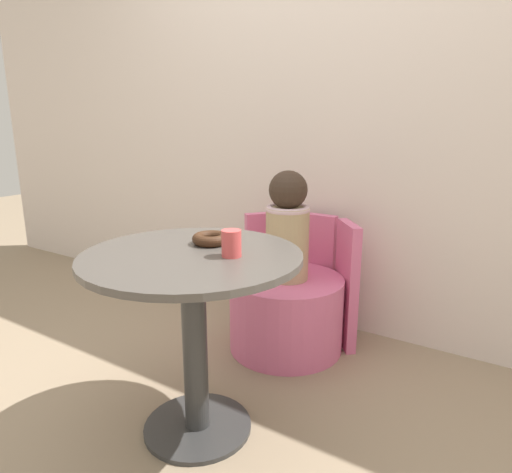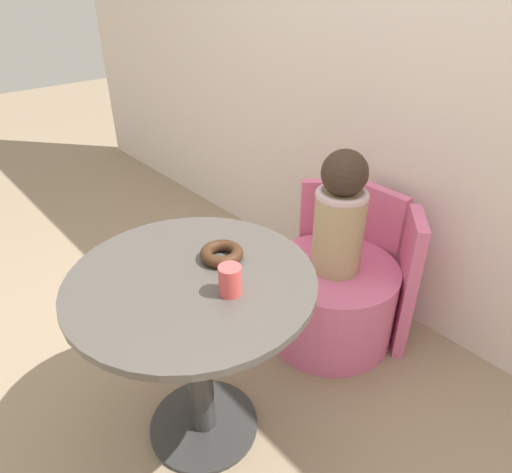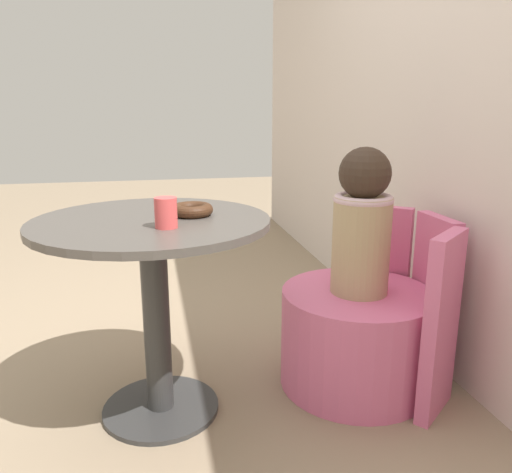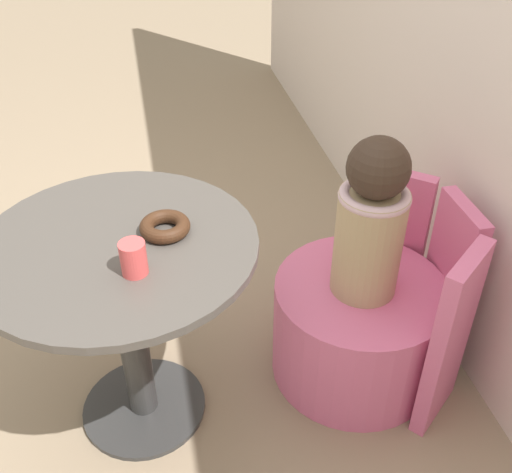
{
  "view_description": "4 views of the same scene",
  "coord_description": "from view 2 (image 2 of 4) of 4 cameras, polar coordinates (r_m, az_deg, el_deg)",
  "views": [
    {
      "loc": [
        1.03,
        -1.2,
        1.15
      ],
      "look_at": [
        0.01,
        0.39,
        0.67
      ],
      "focal_mm": 32.0,
      "sensor_mm": 36.0,
      "label": 1
    },
    {
      "loc": [
        1.0,
        -0.63,
        1.53
      ],
      "look_at": [
        -0.07,
        0.3,
        0.67
      ],
      "focal_mm": 32.0,
      "sensor_mm": 36.0,
      "label": 2
    },
    {
      "loc": [
        1.63,
        -0.04,
        1.05
      ],
      "look_at": [
        -0.02,
        0.31,
        0.61
      ],
      "focal_mm": 35.0,
      "sensor_mm": 36.0,
      "label": 3
    },
    {
      "loc": [
        1.37,
        0.06,
        1.67
      ],
      "look_at": [
        0.03,
        0.34,
        0.67
      ],
      "focal_mm": 42.0,
      "sensor_mm": 36.0,
      "label": 4
    }
  ],
  "objects": [
    {
      "name": "round_table",
      "position": [
        1.52,
        -7.64,
        -10.58
      ],
      "size": [
        0.77,
        0.77,
        0.7
      ],
      "color": "#333333",
      "rests_on": "ground_plane"
    },
    {
      "name": "cup",
      "position": [
        1.31,
        -3.21,
        -5.47
      ],
      "size": [
        0.07,
        0.07,
        0.09
      ],
      "color": "#DB4C4C",
      "rests_on": "round_table"
    },
    {
      "name": "ground_plane",
      "position": [
        1.93,
        -5.69,
        -21.38
      ],
      "size": [
        12.0,
        12.0,
        0.0
      ],
      "primitive_type": "plane",
      "color": "gray"
    },
    {
      "name": "tub_chair",
      "position": [
        2.15,
        9.33,
        -7.95
      ],
      "size": [
        0.58,
        0.58,
        0.38
      ],
      "color": "#DB6693",
      "rests_on": "ground_plane"
    },
    {
      "name": "back_wall",
      "position": [
        2.05,
        20.5,
        20.15
      ],
      "size": [
        6.0,
        0.06,
        2.4
      ],
      "color": "silver",
      "rests_on": "ground_plane"
    },
    {
      "name": "donut",
      "position": [
        1.47,
        -4.37,
        -2.1
      ],
      "size": [
        0.14,
        0.14,
        0.04
      ],
      "color": "#3D2314",
      "rests_on": "round_table"
    },
    {
      "name": "booth_backrest",
      "position": [
        2.22,
        13.65,
        -2.55
      ],
      "size": [
        0.68,
        0.25,
        0.65
      ],
      "color": "#DB6693",
      "rests_on": "ground_plane"
    },
    {
      "name": "child_figure",
      "position": [
        1.9,
        10.48,
        2.74
      ],
      "size": [
        0.22,
        0.22,
        0.54
      ],
      "color": "tan",
      "rests_on": "tub_chair"
    }
  ]
}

